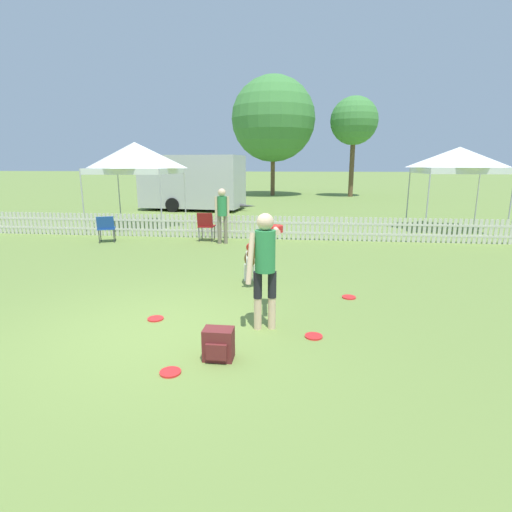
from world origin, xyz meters
TOP-DOWN VIEW (x-y plane):
  - ground_plane at (0.00, 0.00)m, footprint 240.00×240.00m
  - handler_person at (1.49, 0.40)m, footprint 0.46×1.05m
  - leaping_dog at (1.02, 2.39)m, footprint 0.41×0.99m
  - frisbee_near_handler at (0.56, -1.01)m, footprint 0.24×0.24m
  - frisbee_near_dog at (-0.18, 0.49)m, footprint 0.24×0.24m
  - frisbee_midfield at (2.17, 0.14)m, footprint 0.24×0.24m
  - frisbee_far_scatter at (2.82, 1.85)m, footprint 0.24×0.24m
  - backpack_on_grass at (1.03, -0.62)m, footprint 0.35×0.28m
  - picket_fence at (0.00, 7.24)m, footprint 22.07×0.04m
  - folding_chair_blue_left at (-0.90, 6.66)m, footprint 0.47×0.49m
  - folding_chair_center at (-3.80, 6.15)m, footprint 0.63×0.64m
  - canopy_tent_main at (7.14, 9.61)m, footprint 2.52×2.52m
  - canopy_tent_secondary at (-4.05, 9.17)m, footprint 2.77×2.77m
  - spectator_standing at (-0.34, 6.38)m, footprint 0.41×0.27m
  - equipment_trailer at (-3.60, 14.97)m, footprint 5.83×2.85m
  - tree_left_grove at (5.29, 24.50)m, footprint 3.26×3.26m
  - tree_right_grove at (-0.33, 24.96)m, footprint 5.96×5.96m

SIDE VIEW (x-z plane):
  - ground_plane at x=0.00m, z-range 0.00..0.00m
  - frisbee_near_handler at x=0.56m, z-range 0.00..0.02m
  - frisbee_near_dog at x=-0.18m, z-range 0.00..0.02m
  - frisbee_midfield at x=2.17m, z-range 0.00..0.02m
  - frisbee_far_scatter at x=2.82m, z-range 0.00..0.02m
  - backpack_on_grass at x=1.03m, z-range 0.00..0.38m
  - picket_fence at x=0.00m, z-range 0.00..0.73m
  - folding_chair_center at x=-3.80m, z-range 0.08..0.87m
  - folding_chair_blue_left at x=-0.90m, z-range 0.09..0.96m
  - leaping_dog at x=1.02m, z-range 0.09..1.01m
  - spectator_standing at x=-0.34m, z-range 0.17..1.77m
  - handler_person at x=1.49m, z-range 0.21..1.86m
  - equipment_trailer at x=-3.60m, z-range 0.07..2.77m
  - canopy_tent_main at x=7.14m, z-range 0.98..3.82m
  - canopy_tent_secondary at x=-4.05m, z-range 0.96..4.00m
  - tree_left_grove at x=5.29m, z-range 1.74..8.54m
  - tree_right_grove at x=-0.33m, z-range 1.20..9.58m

